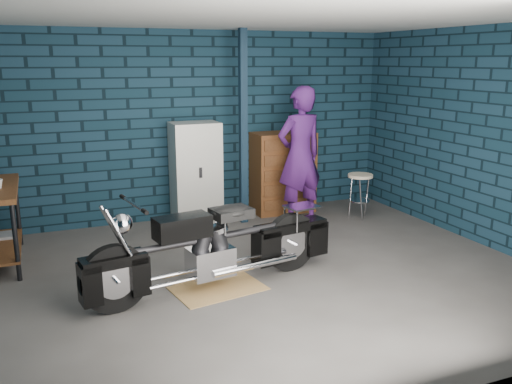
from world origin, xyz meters
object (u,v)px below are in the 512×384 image
locker (196,173)px  tool_chest (283,173)px  motorcycle (215,240)px  shop_stool (359,196)px  person (300,156)px

locker → tool_chest: locker is taller
motorcycle → locker: 2.41m
motorcycle → tool_chest: bearing=42.4°
motorcycle → shop_stool: bearing=21.0°
motorcycle → person: size_ratio=1.20×
motorcycle → tool_chest: 3.00m
tool_chest → shop_stool: bearing=-40.0°
motorcycle → shop_stool: size_ratio=3.52×
motorcycle → shop_stool: (2.75, 1.61, -0.18)m
person → locker: (-1.35, 0.59, -0.25)m
locker → person: bearing=-23.8°
locker → shop_stool: (2.27, -0.75, -0.39)m
locker → shop_stool: locker is taller
locker → tool_chest: size_ratio=1.17×
person → tool_chest: size_ratio=1.59×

